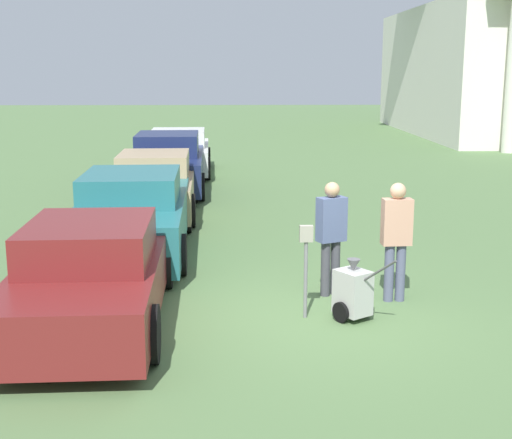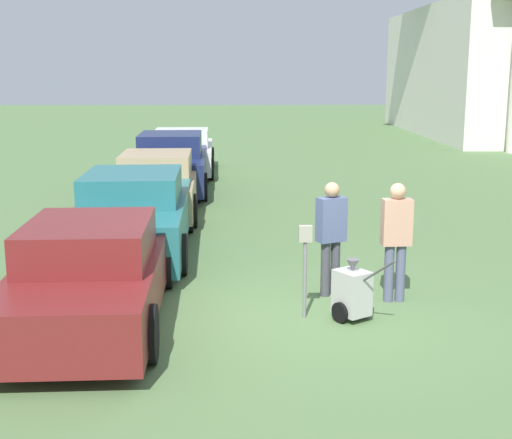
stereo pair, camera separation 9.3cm
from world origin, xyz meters
The scene contains 11 objects.
ground_plane centered at (0.00, 0.00, 0.00)m, with size 120.00×120.00×0.00m, color #517042.
parked_car_maroon centered at (-2.88, -0.17, 0.66)m, with size 2.05×4.72×1.40m.
parked_car_teal centered at (-2.88, 3.54, 0.71)m, with size 2.17×5.14×1.52m.
parked_car_tan centered at (-2.88, 7.05, 0.68)m, with size 2.04×4.71×1.46m.
parked_car_navy centered at (-2.88, 10.32, 0.75)m, with size 2.15×5.19×1.62m.
parked_car_white centered at (-2.88, 13.73, 0.67)m, with size 2.19×4.72×1.44m.
parking_meter centered at (-0.05, -0.06, 0.90)m, with size 0.18×0.09×1.28m.
person_worker centered at (0.42, 0.93, 0.98)m, with size 0.47×0.37×1.71m.
person_supervisor centered at (1.32, 0.63, 1.00)m, with size 0.43×0.24×1.74m.
equipment_cart centered at (0.58, -0.15, 0.39)m, with size 0.71×0.93×1.00m.
church centered at (12.82, 27.79, 6.03)m, with size 9.43×17.82×26.23m.
Camera 1 is at (-0.95, -9.28, 3.31)m, focal length 50.00 mm.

